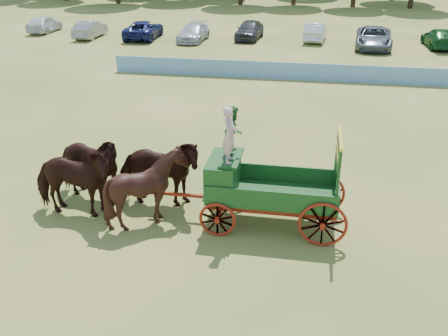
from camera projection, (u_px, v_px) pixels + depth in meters
ground at (351, 244)px, 14.28m from camera, size 160.00×160.00×0.00m
horse_lead_left at (73, 182)px, 15.29m from camera, size 2.80×1.30×2.35m
horse_lead_right at (88, 167)px, 16.28m from camera, size 3.01×1.89×2.35m
horse_wheel_left at (148, 188)px, 14.91m from camera, size 2.31×2.09×2.36m
horse_wheel_right at (158, 173)px, 15.89m from camera, size 2.84×1.38×2.35m
farm_dray at (249, 175)px, 14.76m from camera, size 6.00×2.00×3.78m
sponsor_banner at (320, 72)px, 30.29m from camera, size 26.00×0.08×1.05m
parked_cars at (382, 36)px, 40.03m from camera, size 56.77×8.08×1.65m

